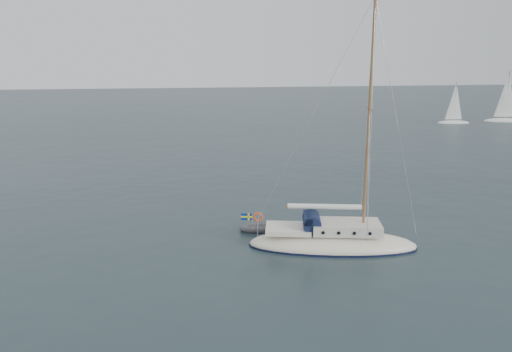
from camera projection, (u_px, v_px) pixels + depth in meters
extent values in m
plane|color=black|center=(306.00, 245.00, 29.31)|extent=(300.00, 300.00, 0.00)
ellipsoid|color=beige|center=(332.00, 245.00, 28.86)|extent=(9.65, 3.00, 1.61)
cube|color=silver|center=(346.00, 226.00, 28.72)|extent=(3.86, 2.04, 0.59)
cube|color=beige|center=(289.00, 232.00, 28.23)|extent=(2.57, 2.04, 0.27)
cylinder|color=#121C37|center=(312.00, 223.00, 28.34)|extent=(1.03, 1.77, 1.03)
cube|color=#121C37|center=(309.00, 220.00, 28.25)|extent=(0.48, 1.77, 0.43)
cylinder|color=olive|center=(367.00, 120.00, 27.43)|extent=(0.16, 0.16, 12.86)
cylinder|color=olive|center=(368.00, 108.00, 27.28)|extent=(0.05, 2.36, 0.05)
cylinder|color=olive|center=(325.00, 208.00, 28.25)|extent=(4.50, 0.11, 0.11)
cylinder|color=silver|center=(325.00, 207.00, 28.23)|extent=(4.19, 0.30, 0.30)
cylinder|color=gray|center=(260.00, 226.00, 27.86)|extent=(0.04, 2.36, 0.04)
torus|color=#E94718|center=(257.00, 222.00, 28.47)|extent=(0.58, 0.11, 0.58)
cylinder|color=olive|center=(253.00, 228.00, 27.82)|extent=(0.03, 0.03, 0.96)
cube|color=navy|center=(247.00, 223.00, 27.70)|extent=(0.64, 0.02, 0.41)
cube|color=yellow|center=(247.00, 223.00, 27.70)|extent=(0.66, 0.03, 0.10)
cube|color=yellow|center=(249.00, 223.00, 27.72)|extent=(0.10, 0.03, 0.43)
cylinder|color=black|center=(317.00, 222.00, 29.49)|extent=(0.19, 0.06, 0.19)
cylinder|color=black|center=(328.00, 233.00, 27.51)|extent=(0.19, 0.06, 0.19)
cylinder|color=black|center=(331.00, 221.00, 29.62)|extent=(0.19, 0.06, 0.19)
cylinder|color=black|center=(343.00, 233.00, 27.65)|extent=(0.19, 0.06, 0.19)
cylinder|color=black|center=(345.00, 220.00, 29.76)|extent=(0.19, 0.06, 0.19)
cylinder|color=black|center=(357.00, 232.00, 27.78)|extent=(0.19, 0.06, 0.19)
cylinder|color=black|center=(359.00, 219.00, 29.89)|extent=(0.19, 0.06, 0.19)
cylinder|color=black|center=(372.00, 231.00, 27.92)|extent=(0.19, 0.06, 0.19)
cube|color=#4E4D52|center=(260.00, 229.00, 31.68)|extent=(1.63, 0.67, 0.10)
ellipsoid|color=silver|center=(504.00, 121.00, 84.04)|extent=(6.76, 2.25, 1.13)
cylinder|color=gray|center=(507.00, 95.00, 83.00)|extent=(0.11, 0.11, 7.89)
cone|color=silver|center=(507.00, 95.00, 82.99)|extent=(3.61, 3.61, 7.33)
ellipsoid|color=silver|center=(453.00, 123.00, 81.95)|extent=(5.45, 1.82, 0.91)
cylinder|color=gray|center=(455.00, 101.00, 81.11)|extent=(0.09, 0.09, 6.35)
cone|color=silver|center=(455.00, 101.00, 81.10)|extent=(2.90, 2.90, 5.90)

